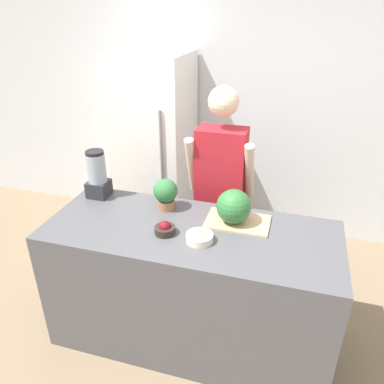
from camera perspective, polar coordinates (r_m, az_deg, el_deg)
The scene contains 11 objects.
ground_plane at distance 2.78m, azimuth -2.71°, elevation -26.24°, with size 14.00×14.00×0.00m, color #7F6B51.
wall_back at distance 3.82m, azimuth 7.24°, elevation 12.77°, with size 8.00×0.06×2.60m.
counter_island at distance 2.69m, azimuth -0.24°, elevation -14.01°, with size 1.90×0.77×0.92m.
refrigerator at distance 3.75m, azimuth -5.59°, elevation 6.45°, with size 0.67×0.73×1.83m.
person at distance 2.96m, azimuth 4.29°, elevation 0.13°, with size 0.51×0.27×1.71m.
cutting_board at distance 2.49m, azimuth 6.98°, elevation -4.50°, with size 0.42×0.27×0.01m.
watermelon at distance 2.42m, azimuth 6.37°, elevation -2.21°, with size 0.23×0.23×0.23m.
bowl_cherries at distance 2.36m, azimuth -4.15°, elevation -5.63°, with size 0.13×0.13×0.09m.
bowl_cream at distance 2.28m, azimuth 1.15°, elevation -6.84°, with size 0.17×0.17×0.09m.
blender at distance 2.83m, azimuth -14.25°, elevation 2.52°, with size 0.15×0.15×0.36m.
potted_plant at distance 2.59m, azimuth -4.04°, elevation -0.18°, with size 0.17×0.17×0.22m.
Camera 1 is at (0.58, -1.56, 2.23)m, focal length 35.00 mm.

